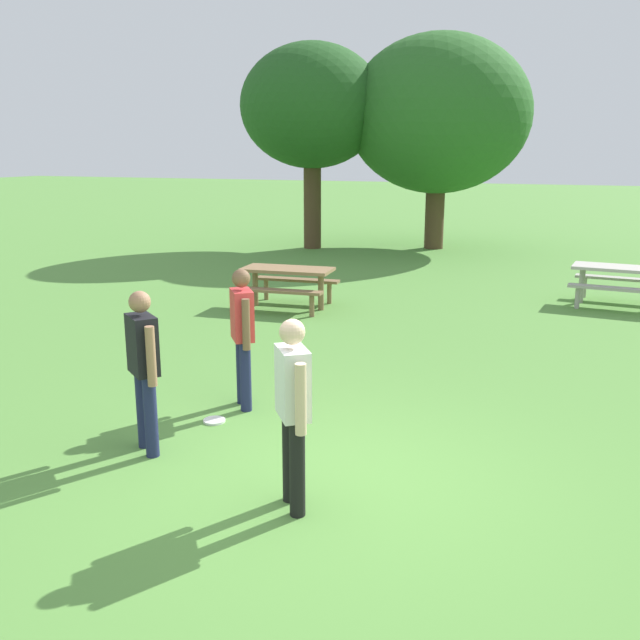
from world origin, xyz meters
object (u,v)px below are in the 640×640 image
object	(u,v)px
frisbee	(214,421)
tree_tall_left	(312,107)
person_thrower	(242,329)
picnic_table_near	(288,279)
person_catcher	(293,402)
picnic_table_far	(619,277)
person_bystander	(143,361)
tree_broad_center	(438,115)

from	to	relation	value
frisbee	tree_tall_left	bearing A→B (deg)	107.91
person_thrower	picnic_table_near	xyz separation A→B (m)	(-1.70, 5.01, -0.38)
person_catcher	frisbee	bearing A→B (deg)	138.43
picnic_table_far	picnic_table_near	bearing A→B (deg)	-156.84
tree_tall_left	person_bystander	bearing A→B (deg)	-73.95
frisbee	picnic_table_far	size ratio (longest dim) A/B	0.14
person_thrower	tree_broad_center	bearing A→B (deg)	93.84
picnic_table_near	tree_broad_center	world-z (taller)	tree_broad_center
frisbee	tree_broad_center	xyz separation A→B (m)	(-0.87, 14.80, 3.94)
person_bystander	picnic_table_far	size ratio (longest dim) A/B	0.91
picnic_table_near	picnic_table_far	size ratio (longest dim) A/B	1.01
tree_tall_left	person_catcher	bearing A→B (deg)	-68.22
frisbee	picnic_table_near	size ratio (longest dim) A/B	0.13
person_catcher	person_bystander	xyz separation A→B (m)	(-1.81, 0.49, 0.00)
person_bystander	frisbee	bearing A→B (deg)	76.89
frisbee	tree_broad_center	bearing A→B (deg)	93.35
picnic_table_near	picnic_table_far	bearing A→B (deg)	23.16
picnic_table_far	person_thrower	bearing A→B (deg)	-118.94
person_catcher	tree_broad_center	size ratio (longest dim) A/B	0.26
person_thrower	person_catcher	xyz separation A→B (m)	(1.50, -1.96, 0.00)
person_catcher	person_bystander	bearing A→B (deg)	164.80
frisbee	picnic_table_far	world-z (taller)	picnic_table_far
person_bystander	frisbee	world-z (taller)	person_bystander
person_catcher	tree_broad_center	distance (m)	16.67
tree_tall_left	tree_broad_center	size ratio (longest dim) A/B	0.96
person_thrower	frisbee	bearing A→B (deg)	-99.60
picnic_table_near	tree_broad_center	bearing A→B (deg)	85.38
person_bystander	picnic_table_far	world-z (taller)	person_bystander
person_thrower	tree_tall_left	distance (m)	14.06
frisbee	person_catcher	bearing A→B (deg)	-41.57
person_bystander	tree_tall_left	xyz separation A→B (m)	(-4.14, 14.40, 3.23)
picnic_table_near	tree_tall_left	world-z (taller)	tree_tall_left
picnic_table_near	tree_tall_left	size ratio (longest dim) A/B	0.30
person_catcher	picnic_table_far	size ratio (longest dim) A/B	0.91
picnic_table_far	tree_tall_left	bearing A→B (deg)	147.82
person_thrower	tree_tall_left	size ratio (longest dim) A/B	0.27
tree_broad_center	frisbee	bearing A→B (deg)	-86.65
picnic_table_near	tree_broad_center	size ratio (longest dim) A/B	0.29
picnic_table_near	person_catcher	bearing A→B (deg)	-65.29
person_bystander	tree_broad_center	bearing A→B (deg)	92.37
person_thrower	person_bystander	xyz separation A→B (m)	(-0.31, -1.47, 0.00)
person_bystander	picnic_table_near	world-z (taller)	person_bystander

